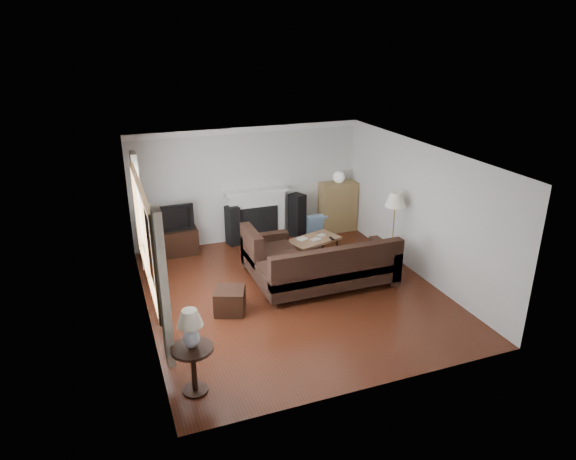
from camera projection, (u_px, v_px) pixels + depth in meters
name	position (u px, v px, depth m)	size (l,w,h in m)	color
room	(294.00, 228.00, 8.66)	(5.10, 5.60, 2.54)	#4A1E10
window	(145.00, 235.00, 7.57)	(0.12, 2.74, 1.54)	olive
curtain_near	(163.00, 288.00, 6.32)	(0.10, 0.35, 2.10)	silver
curtain_far	(139.00, 212.00, 8.97)	(0.10, 0.35, 2.10)	silver
fireplace	(257.00, 215.00, 11.25)	(1.40, 0.26, 1.15)	white
tv_stand	(171.00, 242.00, 10.59)	(1.09, 0.49, 0.54)	black
television	(169.00, 217.00, 10.39)	(0.98, 0.13, 0.56)	black
speaker_left	(233.00, 226.00, 11.04)	(0.24, 0.29, 0.86)	black
speaker_right	(297.00, 215.00, 11.47)	(0.27, 0.33, 0.98)	black
bookshelf	(338.00, 207.00, 11.77)	(0.83, 0.40, 1.15)	olive
globe_lamp	(339.00, 177.00, 11.51)	(0.26, 0.26, 0.26)	white
sectional_sofa	(329.00, 266.00, 9.17)	(2.69, 1.96, 0.87)	black
coffee_table	(314.00, 248.00, 10.50)	(1.05, 0.57, 0.41)	#906645
footstool	(230.00, 301.00, 8.45)	(0.49, 0.49, 0.41)	black
floor_lamp	(393.00, 230.00, 9.92)	(0.39, 0.39, 1.52)	gold
side_table	(194.00, 370.00, 6.53)	(0.54, 0.54, 0.67)	black
table_lamp	(191.00, 329.00, 6.31)	(0.32, 0.32, 0.52)	silver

